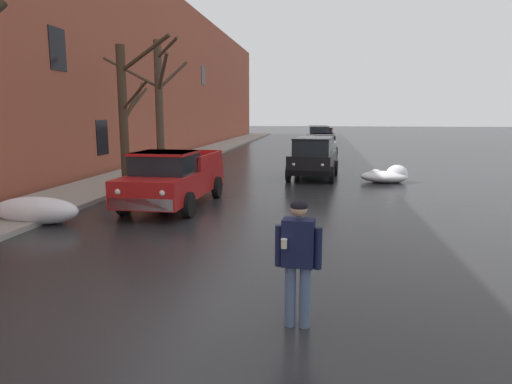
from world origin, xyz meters
TOP-DOWN VIEW (x-y plane):
  - ground_plane at (0.00, 0.00)m, footprint 200.00×200.00m
  - left_sidewalk_slab at (-6.33, 18.00)m, footprint 2.71×80.00m
  - brick_townhouse_facade at (-8.18, 18.00)m, footprint 0.63×80.00m
  - snow_bank_near_corner_left at (-5.17, 5.06)m, footprint 2.34×0.95m
  - snow_bank_along_left_kerb at (4.92, 13.91)m, footprint 1.96×1.16m
  - snow_bank_mid_block_left at (-4.71, 18.77)m, footprint 1.85×1.03m
  - bare_tree_second_along_sidewalk at (-4.67, 9.78)m, footprint 2.17×2.89m
  - bare_tree_mid_block at (-4.75, 13.40)m, footprint 3.35×2.20m
  - pickup_truck_red_approaching_near_lane at (-2.37, 7.81)m, footprint 2.24×5.35m
  - suv_black_parked_kerbside_close at (1.83, 14.89)m, footprint 2.30×4.38m
  - sedan_green_parked_kerbside_mid at (2.05, 20.96)m, footprint 2.08×4.15m
  - sedan_white_parked_far_down_block at (2.29, 27.83)m, footprint 1.98×4.05m
  - suv_silver_queued_behind_truck at (1.88, 34.84)m, footprint 2.30×4.51m
  - sedan_maroon_at_far_intersection at (2.45, 40.39)m, footprint 2.25×4.40m
  - pedestrian_with_coffee at (1.91, 0.10)m, footprint 0.64×0.36m
  - fire_hydrant at (-4.37, 8.92)m, footprint 0.42×0.22m

SIDE VIEW (x-z plane):
  - ground_plane at x=0.00m, z-range 0.00..0.00m
  - left_sidewalk_slab at x=-6.33m, z-range 0.00..0.14m
  - snow_bank_mid_block_left at x=-4.71m, z-range -0.01..0.48m
  - snow_bank_along_left_kerb at x=4.92m, z-range -0.09..0.65m
  - snow_bank_near_corner_left at x=-5.17m, z-range -0.01..0.71m
  - fire_hydrant at x=-4.37m, z-range 0.00..0.71m
  - sedan_green_parked_kerbside_mid at x=2.05m, z-range 0.04..1.46m
  - sedan_white_parked_far_down_block at x=2.29m, z-range 0.04..1.46m
  - sedan_maroon_at_far_intersection at x=2.45m, z-range 0.04..1.46m
  - pickup_truck_red_approaching_near_lane at x=-2.37m, z-range 0.00..1.76m
  - suv_black_parked_kerbside_close at x=1.83m, z-range 0.08..1.90m
  - suv_silver_queued_behind_truck at x=1.88m, z-range 0.08..1.90m
  - pedestrian_with_coffee at x=1.91m, z-range 0.16..1.92m
  - bare_tree_second_along_sidewalk at x=-4.67m, z-range 0.11..5.56m
  - bare_tree_mid_block at x=-4.75m, z-range 0.30..6.21m
  - brick_townhouse_facade at x=-8.18m, z-range 0.00..10.94m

